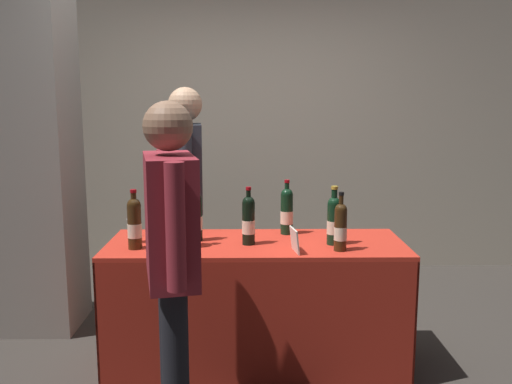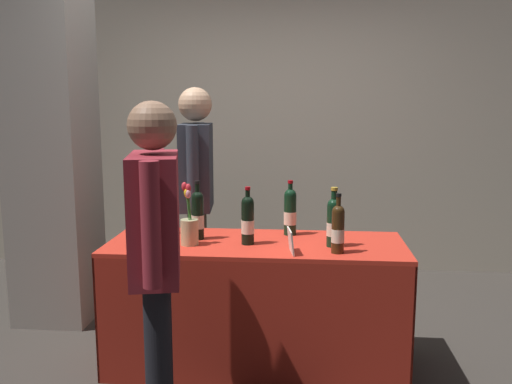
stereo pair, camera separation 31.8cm
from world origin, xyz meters
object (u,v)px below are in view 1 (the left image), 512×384
Objects in this scene: concrete_pillar at (30,94)px; taster_foreground_right at (171,244)px; flower_vase at (190,228)px; display_bottle_0 at (134,223)px; wine_glass_mid at (160,219)px; featured_wine_bottle at (249,220)px; tasting_table at (256,281)px; wine_glass_near_vendor at (133,226)px; vendor_presenter at (187,186)px.

concrete_pillar is 2.05× the size of taster_foreground_right.
flower_vase is 0.23× the size of taster_foreground_right.
display_bottle_0 reaches higher than wine_glass_mid.
featured_wine_bottle is 1.00× the size of display_bottle_0.
tasting_table is 0.80m from wine_glass_near_vendor.
display_bottle_0 is at bearing -21.86° from vendor_presenter.
display_bottle_0 reaches higher than tasting_table.
wine_glass_near_vendor is at bearing 11.16° from taster_foreground_right.
display_bottle_0 is at bearing -168.65° from tasting_table.
display_bottle_0 is at bearing -107.42° from wine_glass_mid.
tasting_table is 0.80m from display_bottle_0.
display_bottle_0 is (0.83, -0.75, -0.72)m from concrete_pillar.
taster_foreground_right is (0.30, -0.63, 0.04)m from display_bottle_0.
vendor_presenter is at bearing 97.62° from flower_vase.
taster_foreground_right reaches higher than display_bottle_0.
featured_wine_bottle is 0.68m from wine_glass_near_vendor.
flower_vase is at bearing -14.14° from wine_glass_near_vendor.
wine_glass_mid is 0.33m from flower_vase.
vendor_presenter is at bearing 74.02° from display_bottle_0.
wine_glass_near_vendor is at bearing 165.86° from flower_vase.
flower_vase is at bearing -166.01° from tasting_table.
tasting_table is at bearing 32.20° from vendor_presenter.
concrete_pillar is at bearing 155.81° from featured_wine_bottle.
display_bottle_0 is at bearing -74.32° from wine_glass_near_vendor.
concrete_pillar reaches higher than taster_foreground_right.
taster_foreground_right reaches higher than featured_wine_bottle.
featured_wine_bottle is 0.21× the size of taster_foreground_right.
display_bottle_0 is 0.31m from wine_glass_mid.
concrete_pillar is 1.33m from display_bottle_0.
flower_vase is at bearing -13.20° from taster_foreground_right.
wine_glass_near_vendor is 0.67m from vendor_presenter.
vendor_presenter reaches higher than tasting_table.
tasting_table is 1.10× the size of taster_foreground_right.
flower_vase is (0.34, -0.09, 0.00)m from wine_glass_near_vendor.
vendor_presenter is (0.21, 0.74, 0.09)m from display_bottle_0.
concrete_pillar reaches higher than display_bottle_0.
vendor_presenter is (0.12, 0.44, 0.14)m from wine_glass_mid.
flower_vase is (0.21, -0.25, 0.00)m from wine_glass_mid.
featured_wine_bottle is at bearing 27.45° from vendor_presenter.
display_bottle_0 is 0.14m from wine_glass_near_vendor.
flower_vase reaches higher than display_bottle_0.
wine_glass_mid is (0.92, -0.45, -0.76)m from concrete_pillar.
wine_glass_near_vendor is 0.39× the size of flower_vase.
wine_glass_mid is at bearing 164.91° from tasting_table.
wine_glass_near_vendor is at bearing -27.98° from vendor_presenter.
display_bottle_0 is 0.21× the size of taster_foreground_right.
featured_wine_bottle reaches higher than tasting_table.
vendor_presenter is at bearing -0.48° from concrete_pillar.
featured_wine_bottle is 0.78m from vendor_presenter.
taster_foreground_right reaches higher than wine_glass_near_vendor.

